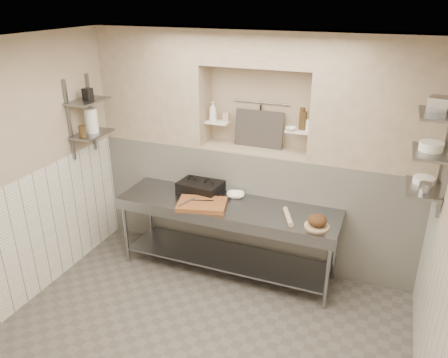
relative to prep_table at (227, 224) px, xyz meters
The scene contains 46 objects.
floor 1.38m from the prep_table, 82.51° to the right, with size 4.00×3.90×0.10m, color #494440.
ceiling 2.51m from the prep_table, 82.51° to the right, with size 4.00×3.90×0.10m, color silver.
wall_left 2.36m from the prep_table, 148.01° to the right, with size 0.10×3.90×2.80m, color tan.
wall_back 1.12m from the prep_table, 79.21° to the left, with size 4.00×0.10×2.80m, color tan.
backwall_lower 0.59m from the prep_table, 74.65° to the left, with size 4.00×0.40×1.40m, color white.
alcove_sill 0.97m from the prep_table, 74.65° to the left, with size 1.30×0.40×0.02m, color tan.
backwall_pillar_left 1.95m from the prep_table, 154.14° to the left, with size 1.35×0.40×1.40m, color tan.
backwall_pillar_right 2.15m from the prep_table, 20.95° to the left, with size 1.35×0.40×1.40m, color tan.
backwall_header 2.04m from the prep_table, 74.65° to the left, with size 1.30×0.40×0.40m, color tan.
wainscot_left 2.18m from the prep_table, 147.18° to the right, with size 0.02×3.90×1.40m, color white.
wainscot_right 2.45m from the prep_table, 28.87° to the right, with size 0.02×3.90×1.40m, color white.
alcove_shelf_left 1.25m from the prep_table, 121.28° to the left, with size 0.28×0.16×0.03m, color white.
alcove_shelf_right 1.37m from the prep_table, 40.84° to the left, with size 0.28×0.16×0.03m, color white.
utensil_rail 1.51m from the prep_table, 78.07° to the left, with size 0.02×0.02×0.70m, color gray.
hanging_steel 1.35m from the prep_table, 77.75° to the left, with size 0.02×0.02×0.30m, color black.
splash_panel 1.21m from the prep_table, 76.86° to the left, with size 0.60×0.02×0.45m, color #383330.
shelf_rail_left_a 2.16m from the prep_table, behind, with size 0.03×0.03×0.95m, color slate.
shelf_rail_left_b 2.18m from the prep_table, 169.62° to the right, with size 0.03×0.03×0.95m, color slate.
wall_shelf_left_lower 1.94m from the prep_table, behind, with size 0.30×0.50×0.03m, color slate.
wall_shelf_left_upper 2.17m from the prep_table, behind, with size 0.30×0.50×0.03m, color slate.
shelf_rail_right_a 2.45m from the prep_table, ahead, with size 0.03×0.03×1.05m, color slate.
wall_shelf_right_lower 2.18m from the prep_table, ahead, with size 0.30×0.50×0.03m, color slate.
wall_shelf_right_mid 2.34m from the prep_table, ahead, with size 0.30×0.50×0.03m, color slate.
wall_shelf_right_upper 2.54m from the prep_table, ahead, with size 0.30×0.50×0.03m, color slate.
prep_table is the anchor object (origin of this frame).
panini_press 0.57m from the prep_table, 154.04° to the left, with size 0.54×0.42×0.14m.
cutting_board 0.40m from the prep_table, 150.68° to the right, with size 0.55×0.39×0.05m, color #93592E.
knife_blade 0.42m from the prep_table, 160.71° to the right, with size 0.26×0.03×0.01m, color gray.
tongs 0.56m from the prep_table, 152.58° to the right, with size 0.02×0.02×0.26m, color gray.
mixing_bowl 0.37m from the prep_table, 83.79° to the left, with size 0.21×0.21×0.05m, color white.
rolling_pin 0.80m from the prep_table, ahead, with size 0.06×0.06×0.37m, color tan.
bread_board 1.10m from the prep_table, ahead, with size 0.27×0.27×0.02m, color tan.
bread_loaf 1.12m from the prep_table, ahead, with size 0.20×0.20×0.12m, color #4C2D19.
bottle_soap 1.37m from the prep_table, 125.84° to the left, with size 0.09×0.09×0.24m, color white.
jar_alcove 1.31m from the prep_table, 111.77° to the left, with size 0.07×0.07×0.11m, color tan.
bowl_alcove 1.34m from the prep_table, 41.99° to the left, with size 0.12×0.12×0.04m, color white.
condiment_a 1.50m from the prep_table, 39.85° to the left, with size 0.06×0.06×0.22m, color #3B2A15.
condiment_b 1.50m from the prep_table, 41.55° to the left, with size 0.06×0.06×0.25m, color #3B2A15.
condiment_c 1.49m from the prep_table, 37.16° to the left, with size 0.07×0.07×0.13m, color white.
jug_left 2.02m from the prep_table, behind, with size 0.15×0.15×0.29m, color white.
jar_left 2.00m from the prep_table, behind, with size 0.09×0.09×0.13m, color #3B2A15.
box_left_upper 2.22m from the prep_table, behind, with size 0.09×0.09×0.13m, color black.
bowl_right 2.19m from the prep_table, ahead, with size 0.20×0.20×0.06m, color white.
canister_right 2.22m from the prep_table, ahead, with size 0.10×0.10×0.10m, color gray.
bowl_right_mid 2.36m from the prep_table, ahead, with size 0.21×0.21×0.08m, color white.
basket_right 2.58m from the prep_table, ahead, with size 0.17×0.20×0.13m, color gray.
Camera 1 is at (1.48, -3.03, 3.17)m, focal length 35.00 mm.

